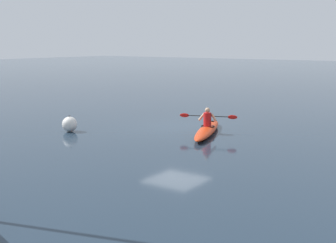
{
  "coord_description": "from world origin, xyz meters",
  "views": [
    {
      "loc": [
        -11.62,
        16.89,
        3.74
      ],
      "look_at": [
        -2.96,
        4.8,
        1.19
      ],
      "focal_mm": 49.55,
      "sensor_mm": 36.0,
      "label": 1
    }
  ],
  "objects": [
    {
      "name": "ground_plane",
      "position": [
        0.0,
        0.0,
        0.0
      ],
      "size": [
        160.0,
        160.0,
        0.0
      ],
      "primitive_type": "plane",
      "color": "#1E2D3D"
    },
    {
      "name": "kayak",
      "position": [
        -1.98,
        0.65,
        0.16
      ],
      "size": [
        2.25,
        4.48,
        0.32
      ],
      "color": "red",
      "rests_on": "ground"
    },
    {
      "name": "kayaker",
      "position": [
        -1.97,
        0.61,
        0.66
      ],
      "size": [
        2.27,
        0.92,
        0.78
      ],
      "color": "red",
      "rests_on": "kayak"
    },
    {
      "name": "mooring_buoy_red_near",
      "position": [
        2.99,
        3.64,
        0.32
      ],
      "size": [
        0.64,
        0.64,
        0.69
      ],
      "color": "silver",
      "rests_on": "ground"
    }
  ]
}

